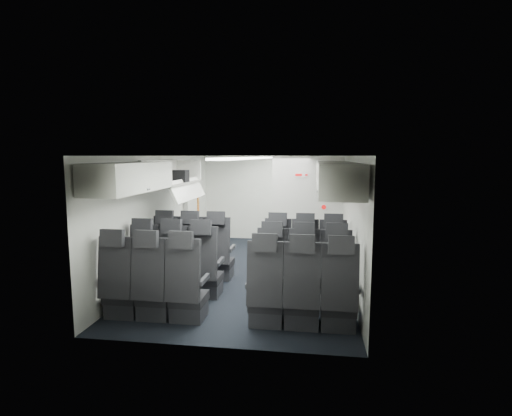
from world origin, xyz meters
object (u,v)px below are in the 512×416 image
(galley_unit, at_px, (307,205))
(flight_attendant, at_px, (283,212))
(seat_row_rear, at_px, (226,293))
(boarding_door, at_px, (192,209))
(carry_on_bag, at_px, (177,177))
(seat_row_front, at_px, (248,258))
(seat_row_mid, at_px, (239,273))

(galley_unit, bearing_deg, flight_attendant, -121.19)
(seat_row_rear, height_order, boarding_door, boarding_door)
(carry_on_bag, bearing_deg, seat_row_front, -14.39)
(galley_unit, xyz_separation_m, carry_on_bag, (-2.31, -2.94, 0.82))
(seat_row_mid, xyz_separation_m, boarding_door, (-1.64, 2.99, 0.55))
(seat_row_front, relative_size, seat_row_mid, 1.00)
(seat_row_front, relative_size, galley_unit, 1.75)
(boarding_door, height_order, carry_on_bag, carry_on_bag)
(seat_row_rear, xyz_separation_m, carry_on_bag, (-1.36, 2.11, 1.37))
(flight_attendant, distance_m, carry_on_bag, 2.85)
(seat_row_mid, relative_size, boarding_door, 1.79)
(boarding_door, relative_size, flight_attendant, 1.06)
(seat_row_mid, relative_size, seat_row_rear, 1.00)
(boarding_door, height_order, flight_attendant, boarding_door)
(seat_row_front, distance_m, seat_row_rear, 1.80)
(flight_attendant, bearing_deg, boarding_door, 79.71)
(galley_unit, distance_m, boarding_door, 2.84)
(seat_row_front, height_order, carry_on_bag, carry_on_bag)
(seat_row_front, height_order, seat_row_rear, same)
(boarding_door, distance_m, carry_on_bag, 1.97)
(seat_row_front, bearing_deg, boarding_door, 128.16)
(seat_row_front, xyz_separation_m, seat_row_mid, (0.00, -0.90, 0.00))
(seat_row_front, height_order, seat_row_mid, same)
(seat_row_rear, xyz_separation_m, flight_attendant, (0.41, 4.16, 0.47))
(seat_row_rear, bearing_deg, seat_row_mid, 90.00)
(galley_unit, xyz_separation_m, flight_attendant, (-0.54, -0.89, -0.07))
(seat_row_rear, height_order, flight_attendant, flight_attendant)
(seat_row_mid, height_order, flight_attendant, flight_attendant)
(seat_row_front, height_order, boarding_door, boarding_door)
(galley_unit, relative_size, boarding_door, 1.02)
(flight_attendant, height_order, carry_on_bag, carry_on_bag)
(seat_row_mid, xyz_separation_m, galley_unit, (0.95, 4.15, 0.55))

